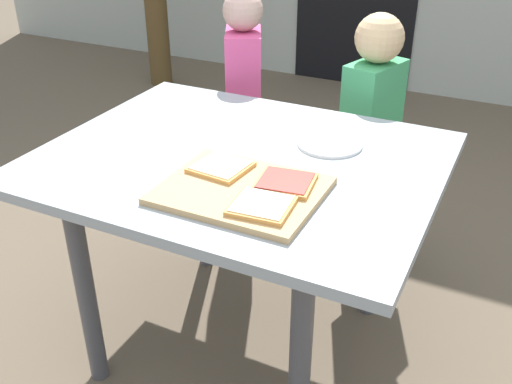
% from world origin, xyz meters
% --- Properties ---
extents(ground_plane, '(16.00, 16.00, 0.00)m').
position_xyz_m(ground_plane, '(0.00, 0.00, 0.00)').
color(ground_plane, brown).
extents(dining_table, '(1.17, 0.94, 0.73)m').
position_xyz_m(dining_table, '(0.00, 0.00, 0.64)').
color(dining_table, '#97A1A8').
rests_on(dining_table, ground).
extents(cutting_board, '(0.42, 0.34, 0.02)m').
position_xyz_m(cutting_board, '(0.11, -0.20, 0.74)').
color(cutting_board, tan).
rests_on(cutting_board, dining_table).
extents(pizza_slice_far_left, '(0.16, 0.15, 0.01)m').
position_xyz_m(pizza_slice_far_left, '(0.01, -0.13, 0.76)').
color(pizza_slice_far_left, '#DB9A4D').
rests_on(pizza_slice_far_left, cutting_board).
extents(pizza_slice_far_right, '(0.17, 0.16, 0.01)m').
position_xyz_m(pizza_slice_far_right, '(0.21, -0.13, 0.76)').
color(pizza_slice_far_right, '#DB9A4D').
rests_on(pizza_slice_far_right, cutting_board).
extents(pizza_slice_near_right, '(0.16, 0.15, 0.01)m').
position_xyz_m(pizza_slice_near_right, '(0.20, -0.27, 0.76)').
color(pizza_slice_near_right, '#DB9A4D').
rests_on(pizza_slice_near_right, cutting_board).
extents(plate_white_right, '(0.20, 0.20, 0.01)m').
position_xyz_m(plate_white_right, '(0.22, 0.19, 0.74)').
color(plate_white_right, white).
rests_on(plate_white_right, dining_table).
extents(child_left, '(0.23, 0.28, 1.07)m').
position_xyz_m(child_left, '(-0.33, 0.68, 0.61)').
color(child_left, '#263846').
rests_on(child_left, ground).
extents(child_right, '(0.20, 0.27, 1.03)m').
position_xyz_m(child_right, '(0.21, 0.70, 0.60)').
color(child_right, '#324E5A').
rests_on(child_right, ground).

